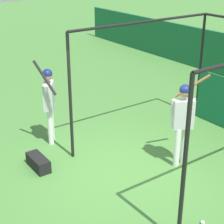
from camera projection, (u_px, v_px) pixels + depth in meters
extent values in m
plane|color=#477F38|center=(118.00, 171.00, 8.05)|extent=(60.00, 60.00, 0.00)
cylinder|color=black|center=(70.00, 98.00, 8.08)|extent=(0.07, 0.07, 2.87)
cylinder|color=black|center=(184.00, 166.00, 5.53)|extent=(0.07, 0.07, 2.87)
cylinder|color=black|center=(200.00, 67.00, 10.26)|extent=(0.07, 0.07, 2.87)
cylinder|color=black|center=(145.00, 22.00, 8.61)|extent=(0.06, 4.08, 0.06)
cylinder|color=white|center=(177.00, 148.00, 8.09)|extent=(0.18, 0.18, 0.90)
cylinder|color=white|center=(184.00, 145.00, 8.22)|extent=(0.18, 0.18, 0.90)
cube|color=#B7B7B7|center=(183.00, 114.00, 7.85)|extent=(0.40, 0.49, 0.64)
sphere|color=#A37556|center=(185.00, 92.00, 7.66)|extent=(0.22, 0.22, 0.22)
sphere|color=navy|center=(185.00, 90.00, 7.64)|extent=(0.24, 0.24, 0.24)
cylinder|color=#B7B7B7|center=(172.00, 108.00, 7.81)|extent=(0.09, 0.09, 0.35)
cylinder|color=#B7B7B7|center=(194.00, 107.00, 7.86)|extent=(0.09, 0.09, 0.35)
cylinder|color=brown|center=(193.00, 86.00, 7.95)|extent=(0.50, 0.62, 0.54)
sphere|color=brown|center=(194.00, 103.00, 7.73)|extent=(0.08, 0.08, 0.08)
cylinder|color=white|center=(51.00, 123.00, 9.25)|extent=(0.18, 0.18, 0.90)
cylinder|color=white|center=(50.00, 127.00, 9.04)|extent=(0.18, 0.18, 0.90)
cube|color=#B7B7B7|center=(49.00, 96.00, 8.84)|extent=(0.54, 0.46, 0.64)
sphere|color=#A37556|center=(47.00, 76.00, 8.65)|extent=(0.22, 0.22, 0.22)
sphere|color=navy|center=(47.00, 74.00, 8.63)|extent=(0.24, 0.24, 0.24)
cylinder|color=#B7B7B7|center=(51.00, 86.00, 9.03)|extent=(0.10, 0.10, 0.35)
cylinder|color=#B7B7B7|center=(49.00, 94.00, 8.55)|extent=(0.10, 0.10, 0.35)
cylinder|color=black|center=(45.00, 78.00, 8.27)|extent=(0.51, 0.35, 0.77)
sphere|color=black|center=(52.00, 90.00, 8.63)|extent=(0.08, 0.08, 0.08)
cube|color=black|center=(38.00, 163.00, 8.12)|extent=(0.70, 0.28, 0.28)
sphere|color=white|center=(203.00, 222.00, 6.48)|extent=(0.07, 0.07, 0.07)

